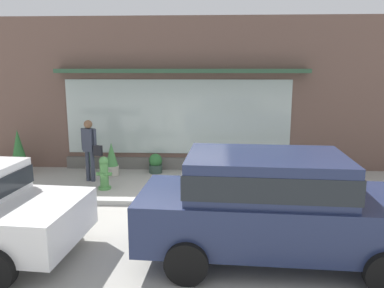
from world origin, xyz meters
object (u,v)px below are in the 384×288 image
at_px(parked_car_navy, 273,202).
at_px(potted_plant_window_center, 112,160).
at_px(fire_hydrant, 104,173).
at_px(potted_plant_corner_tall, 156,163).
at_px(potted_plant_near_hydrant, 242,164).
at_px(potted_plant_low_front, 90,157).
at_px(potted_plant_by_entrance, 19,152).
at_px(potted_plant_trailing_edge, 213,165).
at_px(potted_plant_window_left, 317,168).
at_px(pedestrian_with_handbag, 90,146).

distance_m(parked_car_navy, potted_plant_window_center, 6.21).
distance_m(fire_hydrant, parked_car_navy, 5.16).
distance_m(fire_hydrant, potted_plant_window_center, 1.32).
height_order(potted_plant_window_center, potted_plant_corner_tall, potted_plant_window_center).
bearing_deg(potted_plant_corner_tall, potted_plant_near_hydrant, -8.95).
height_order(potted_plant_window_center, potted_plant_low_front, potted_plant_window_center).
xyz_separation_m(parked_car_navy, potted_plant_window_center, (-3.88, 4.82, -0.52)).
xyz_separation_m(potted_plant_by_entrance, potted_plant_trailing_edge, (5.75, 0.02, -0.32)).
bearing_deg(potted_plant_trailing_edge, parked_car_navy, -79.26).
xyz_separation_m(potted_plant_trailing_edge, potted_plant_near_hydrant, (0.84, -0.19, 0.09)).
xyz_separation_m(potted_plant_window_center, potted_plant_low_front, (-0.75, 0.30, -0.01)).
relative_size(parked_car_navy, potted_plant_low_front, 4.85).
bearing_deg(potted_plant_by_entrance, fire_hydrant, -25.31).
distance_m(parked_car_navy, potted_plant_window_left, 5.38).
bearing_deg(potted_plant_near_hydrant, potted_plant_by_entrance, 178.60).
bearing_deg(potted_plant_low_front, fire_hydrant, -61.16).
relative_size(parked_car_navy, potted_plant_window_center, 4.69).
height_order(pedestrian_with_handbag, potted_plant_trailing_edge, pedestrian_with_handbag).
relative_size(pedestrian_with_handbag, potted_plant_by_entrance, 1.29).
relative_size(potted_plant_window_center, potted_plant_window_left, 1.91).
relative_size(potted_plant_by_entrance, potted_plant_low_front, 1.41).
xyz_separation_m(fire_hydrant, parked_car_navy, (3.75, -3.50, 0.56)).
relative_size(parked_car_navy, potted_plant_window_left, 8.96).
height_order(fire_hydrant, potted_plant_by_entrance, potted_plant_by_entrance).
distance_m(pedestrian_with_handbag, parked_car_navy, 6.01).
distance_m(potted_plant_window_center, potted_plant_near_hydrant, 3.80).
bearing_deg(fire_hydrant, potted_plant_trailing_edge, 26.72).
bearing_deg(potted_plant_trailing_edge, fire_hydrant, -153.28).
xyz_separation_m(pedestrian_with_handbag, potted_plant_window_left, (6.37, 0.73, -0.74)).
height_order(fire_hydrant, pedestrian_with_handbag, pedestrian_with_handbag).
relative_size(pedestrian_with_handbag, potted_plant_window_center, 1.76).
xyz_separation_m(potted_plant_near_hydrant, potted_plant_corner_tall, (-2.55, 0.40, -0.12)).
bearing_deg(potted_plant_window_left, potted_plant_window_center, -179.05).
distance_m(potted_plant_by_entrance, potted_plant_window_left, 8.76).
bearing_deg(potted_plant_window_center, potted_plant_window_left, 0.95).
relative_size(pedestrian_with_handbag, potted_plant_low_front, 1.82).
height_order(pedestrian_with_handbag, potted_plant_low_front, pedestrian_with_handbag).
bearing_deg(potted_plant_by_entrance, potted_plant_window_left, 0.14).
distance_m(potted_plant_window_center, potted_plant_corner_tall, 1.29).
height_order(potted_plant_trailing_edge, potted_plant_low_front, potted_plant_low_front).
xyz_separation_m(parked_car_navy, potted_plant_corner_tall, (-2.64, 5.14, -0.70)).
distance_m(fire_hydrant, potted_plant_window_left, 5.98).
bearing_deg(potted_plant_window_left, potted_plant_low_front, 178.29).
bearing_deg(potted_plant_trailing_edge, potted_plant_low_front, 176.95).
relative_size(pedestrian_with_handbag, potted_plant_trailing_edge, 2.68).
distance_m(pedestrian_with_handbag, potted_plant_window_center, 0.92).
height_order(fire_hydrant, potted_plant_low_front, potted_plant_low_front).
height_order(potted_plant_window_left, potted_plant_corner_tall, potted_plant_corner_tall).
xyz_separation_m(potted_plant_window_center, potted_plant_window_left, (5.95, 0.10, -0.20)).
bearing_deg(potted_plant_by_entrance, potted_plant_trailing_edge, 0.24).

